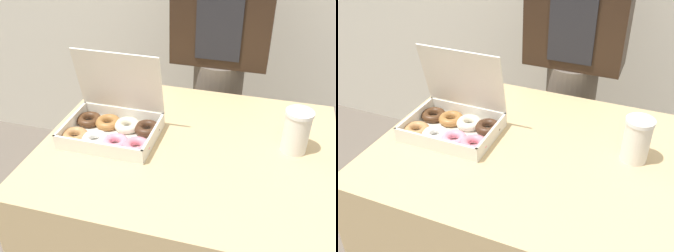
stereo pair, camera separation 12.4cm
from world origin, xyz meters
TOP-DOWN VIEW (x-y plane):
  - table at (0.00, 0.00)m, footprint 0.95×0.80m
  - donut_box at (-0.26, -0.01)m, footprint 0.34×0.24m
  - coffee_cup at (0.33, 0.06)m, footprint 0.09×0.09m
  - person_customer at (-0.00, 0.59)m, footprint 0.41×0.23m

SIDE VIEW (x-z plane):
  - table at x=0.00m, z-range 0.00..0.76m
  - donut_box at x=-0.26m, z-range 0.66..0.94m
  - coffee_cup at x=0.33m, z-range 0.76..0.91m
  - person_customer at x=0.00m, z-range 0.07..1.66m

